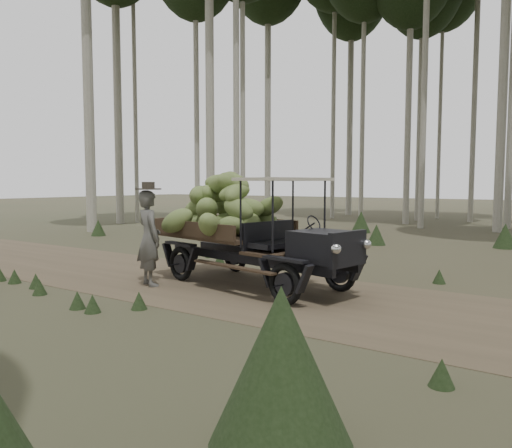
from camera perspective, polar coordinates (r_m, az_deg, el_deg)
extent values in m
plane|color=#473D2B|center=(9.47, 2.37, -8.01)|extent=(120.00, 120.00, 0.00)
cube|color=brown|center=(9.47, 2.37, -7.99)|extent=(70.00, 4.00, 0.01)
cube|color=black|center=(8.91, 7.64, -2.51)|extent=(1.13, 1.10, 0.53)
cube|color=black|center=(8.59, 10.45, -2.82)|extent=(0.29, 0.97, 0.60)
cube|color=black|center=(9.79, 1.39, -1.25)|extent=(0.35, 1.35, 0.53)
cube|color=#38281C|center=(10.79, -3.78, -1.22)|extent=(3.01, 2.25, 0.08)
cube|color=#38281C|center=(11.36, -0.42, -0.03)|extent=(2.68, 0.60, 0.31)
cube|color=#38281C|center=(10.23, -7.51, -0.59)|extent=(2.68, 0.60, 0.31)
cube|color=#38281C|center=(11.84, -8.05, 0.12)|extent=(0.40, 1.72, 0.31)
cube|color=#BCB69C|center=(9.45, 3.21, 5.13)|extent=(1.42, 1.84, 0.06)
cube|color=black|center=(10.35, 1.47, -3.53)|extent=(4.40, 0.98, 0.17)
cube|color=black|center=(9.84, -1.54, -3.96)|extent=(4.40, 0.98, 0.17)
torus|color=black|center=(9.73, 9.54, -5.51)|extent=(0.75, 0.28, 0.74)
torus|color=black|center=(8.55, 3.32, -6.88)|extent=(0.75, 0.28, 0.74)
torus|color=black|center=(11.74, -2.41, -3.70)|extent=(0.75, 0.28, 0.74)
torus|color=black|center=(10.78, -8.60, -4.50)|extent=(0.75, 0.28, 0.74)
sphere|color=beige|center=(8.90, 12.49, -2.28)|extent=(0.17, 0.17, 0.17)
sphere|color=beige|center=(8.19, 9.12, -2.83)|extent=(0.17, 0.17, 0.17)
ellipsoid|color=olive|center=(11.16, -2.65, 0.22)|extent=(0.87, 0.64, 0.59)
ellipsoid|color=olive|center=(11.09, -6.40, 1.88)|extent=(0.97, 0.71, 0.69)
ellipsoid|color=olive|center=(11.01, -6.36, 3.23)|extent=(0.66, 0.84, 0.49)
ellipsoid|color=olive|center=(10.61, -3.04, 4.88)|extent=(0.58, 0.76, 0.45)
ellipsoid|color=olive|center=(10.71, 0.90, 0.09)|extent=(0.88, 0.67, 0.54)
ellipsoid|color=olive|center=(10.60, -5.63, 1.70)|extent=(0.90, 0.95, 0.70)
ellipsoid|color=olive|center=(11.04, -5.68, 3.35)|extent=(0.86, 0.88, 0.53)
ellipsoid|color=olive|center=(10.83, -4.36, 4.57)|extent=(0.91, 0.81, 0.54)
ellipsoid|color=olive|center=(10.13, -2.90, -0.23)|extent=(0.75, 0.49, 0.52)
ellipsoid|color=olive|center=(10.43, 1.53, 2.05)|extent=(0.88, 0.52, 0.60)
ellipsoid|color=olive|center=(10.33, -2.57, 3.40)|extent=(0.65, 0.81, 0.53)
ellipsoid|color=olive|center=(10.94, -3.86, 4.65)|extent=(0.91, 0.64, 0.44)
ellipsoid|color=olive|center=(11.16, -6.71, 0.02)|extent=(0.96, 0.92, 0.61)
ellipsoid|color=olive|center=(10.38, -1.22, 1.76)|extent=(0.91, 0.62, 0.44)
ellipsoid|color=olive|center=(11.24, -4.69, 3.41)|extent=(0.77, 0.78, 0.38)
ellipsoid|color=olive|center=(10.80, -3.12, 4.96)|extent=(0.60, 0.94, 0.52)
ellipsoid|color=olive|center=(10.21, -1.04, 0.11)|extent=(0.74, 0.63, 0.53)
ellipsoid|color=olive|center=(10.15, -2.00, 1.68)|extent=(0.85, 0.54, 0.65)
ellipsoid|color=olive|center=(10.43, -2.49, 3.60)|extent=(0.77, 0.77, 0.51)
ellipsoid|color=olive|center=(10.63, -2.50, 4.79)|extent=(0.82, 0.38, 0.56)
ellipsoid|color=olive|center=(10.71, -3.03, 0.15)|extent=(0.69, 0.88, 0.55)
ellipsoid|color=olive|center=(11.56, -4.10, 2.13)|extent=(0.90, 0.73, 0.61)
ellipsoid|color=olive|center=(10.51, -9.00, 0.38)|extent=(0.95, 0.78, 0.73)
ellipsoid|color=olive|center=(9.66, -5.34, -0.08)|extent=(0.69, 0.89, 0.68)
imported|color=#514F4A|center=(10.31, -12.11, -1.60)|extent=(0.83, 0.70, 1.94)
cylinder|color=#342D24|center=(10.25, -12.20, 3.94)|extent=(0.67, 0.67, 0.03)
cylinder|color=#342D24|center=(10.25, -12.21, 4.30)|extent=(0.34, 0.34, 0.16)
cylinder|color=#B2AD9E|center=(23.58, -18.86, 22.51)|extent=(0.43, 0.43, 18.76)
cylinder|color=#B2AD9E|center=(27.50, -15.67, 19.33)|extent=(0.40, 0.40, 18.19)
cylinder|color=#B2AD9E|center=(21.66, -2.30, 23.32)|extent=(0.26, 0.26, 17.99)
cylinder|color=#B2AD9E|center=(22.82, -6.87, 18.53)|extent=(0.23, 0.23, 15.09)
cylinder|color=#B2AD9E|center=(27.88, -13.80, 20.30)|extent=(0.21, 0.21, 19.26)
cylinder|color=#B2AD9E|center=(29.42, 18.35, 16.47)|extent=(0.28, 0.28, 16.38)
cylinder|color=#B2AD9E|center=(21.78, -5.36, 21.93)|extent=(0.36, 0.36, 17.07)
cylinder|color=#B2AD9E|center=(22.12, -1.55, 20.22)|extent=(0.22, 0.22, 15.99)
cylinder|color=#B2AD9E|center=(30.54, 8.93, 19.39)|extent=(0.25, 0.25, 19.69)
cylinder|color=#B2AD9E|center=(27.82, 12.19, 18.28)|extent=(0.24, 0.24, 17.31)
cylinder|color=#B2AD9E|center=(32.57, 1.37, 18.58)|extent=(0.40, 0.40, 19.77)
cylinder|color=#B2AD9E|center=(33.67, 10.77, 16.93)|extent=(0.37, 0.37, 18.50)
cylinder|color=#B2AD9E|center=(27.07, 17.13, 17.29)|extent=(0.31, 0.31, 16.14)
cylinder|color=#B2AD9E|center=(31.86, 20.45, 16.87)|extent=(0.21, 0.21, 17.89)
cylinder|color=#B2AD9E|center=(25.36, 18.92, 22.83)|extent=(0.27, 0.27, 20.14)
cylinder|color=#B2AD9E|center=(30.18, 24.01, 21.71)|extent=(0.27, 0.27, 22.20)
ellipsoid|color=#233319|center=(17.80, -1.37, -1.40)|extent=(0.46, 0.46, 0.37)
cone|color=#233319|center=(17.76, 26.59, -1.22)|extent=(0.72, 0.72, 0.80)
cone|color=#233319|center=(4.09, 2.86, -15.93)|extent=(1.16, 1.16, 1.29)
cone|color=#233319|center=(21.34, 11.91, 0.24)|extent=(0.82, 0.82, 0.91)
cone|color=#233319|center=(20.60, -17.59, -0.41)|extent=(0.58, 0.58, 0.64)
cone|color=#233319|center=(18.12, 2.26, -0.49)|extent=(0.79, 0.79, 0.88)
cone|color=#233319|center=(15.44, -3.56, -2.11)|extent=(0.45, 0.45, 0.50)
ellipsoid|color=#233319|center=(18.07, -0.17, -1.10)|extent=(0.61, 0.61, 0.49)
cone|color=#233319|center=(17.25, 13.59, -1.18)|extent=(0.63, 0.63, 0.70)
cone|color=#233319|center=(11.57, -25.88, -5.39)|extent=(0.27, 0.27, 0.30)
cone|color=#233319|center=(8.87, -19.74, -8.17)|extent=(0.27, 0.27, 0.30)
cone|color=#233319|center=(8.54, -18.19, -8.63)|extent=(0.27, 0.27, 0.30)
cone|color=#233319|center=(10.21, -23.50, -6.61)|extent=(0.27, 0.27, 0.30)
cone|color=#233319|center=(10.86, -23.86, -5.96)|extent=(0.27, 0.27, 0.30)
cone|color=#233319|center=(12.99, -4.19, -3.86)|extent=(0.27, 0.27, 0.30)
cone|color=#233319|center=(5.65, 20.45, -15.63)|extent=(0.27, 0.27, 0.30)
cone|color=#233319|center=(13.00, -2.57, -3.85)|extent=(0.27, 0.27, 0.30)
cone|color=#233319|center=(14.05, -5.29, -3.22)|extent=(0.27, 0.27, 0.30)
cone|color=#233319|center=(11.08, 20.20, -5.63)|extent=(0.27, 0.27, 0.30)
cone|color=#233319|center=(11.76, 9.16, -4.82)|extent=(0.27, 0.27, 0.30)
cone|color=#233319|center=(11.98, -27.25, -5.11)|extent=(0.27, 0.27, 0.30)
cone|color=#233319|center=(8.55, -13.23, -8.50)|extent=(0.27, 0.27, 0.30)
cone|color=#233319|center=(14.15, -7.39, -3.18)|extent=(0.27, 0.27, 0.30)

